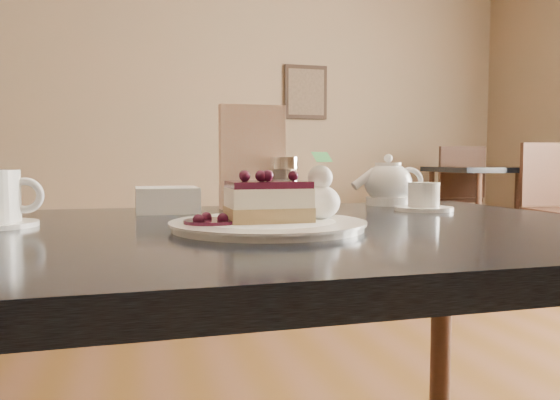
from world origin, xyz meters
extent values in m
cube|color=#9B7B5B|center=(0.00, 5.00, 1.50)|extent=(8.00, 0.02, 3.00)
cube|color=black|center=(1.80, 4.97, 1.60)|extent=(0.45, 0.03, 0.55)
cube|color=black|center=(0.25, 0.41, 0.76)|extent=(1.25, 0.83, 0.04)
cylinder|color=#432818|center=(0.80, 0.76, 0.37)|extent=(0.05, 0.05, 0.74)
cylinder|color=white|center=(0.25, 0.35, 0.78)|extent=(0.29, 0.29, 0.01)
cube|color=tan|center=(0.25, 0.35, 0.80)|extent=(0.12, 0.09, 0.02)
cube|color=#F4EBCB|center=(0.25, 0.35, 0.83)|extent=(0.12, 0.09, 0.03)
cube|color=#430C1C|center=(0.25, 0.35, 0.85)|extent=(0.12, 0.08, 0.01)
ellipsoid|color=white|center=(0.33, 0.37, 0.82)|extent=(0.06, 0.06, 0.05)
cylinder|color=#430C1C|center=(0.16, 0.35, 0.79)|extent=(0.08, 0.08, 0.01)
torus|color=white|center=(-0.12, 0.50, 0.83)|extent=(0.06, 0.01, 0.06)
cylinder|color=white|center=(0.65, 0.59, 0.78)|extent=(0.12, 0.12, 0.01)
cylinder|color=white|center=(0.65, 0.59, 0.81)|extent=(0.07, 0.07, 0.05)
ellipsoid|color=white|center=(0.64, 0.74, 0.83)|extent=(0.11, 0.11, 0.10)
cylinder|color=white|center=(0.64, 0.74, 0.88)|extent=(0.06, 0.06, 0.01)
cylinder|color=white|center=(0.56, 0.74, 0.83)|extent=(0.06, 0.02, 0.05)
cube|color=silver|center=(0.30, 0.73, 0.89)|extent=(0.15, 0.03, 0.23)
cylinder|color=white|center=(0.37, 0.69, 0.82)|extent=(0.06, 0.06, 0.09)
cylinder|color=silver|center=(0.37, 0.69, 0.88)|extent=(0.06, 0.06, 0.03)
cube|color=white|center=(0.11, 0.69, 0.80)|extent=(0.12, 0.12, 0.05)
cube|color=black|center=(3.20, 3.70, 0.81)|extent=(1.20, 1.01, 0.04)
cylinder|color=#432818|center=(2.73, 3.34, 0.40)|extent=(0.05, 0.05, 0.79)
cylinder|color=#432818|center=(2.73, 4.05, 0.40)|extent=(0.05, 0.05, 0.79)
cylinder|color=#432818|center=(3.67, 4.05, 0.40)|extent=(0.05, 0.05, 0.79)
camera|label=1|loc=(0.04, -0.45, 0.88)|focal=35.00mm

